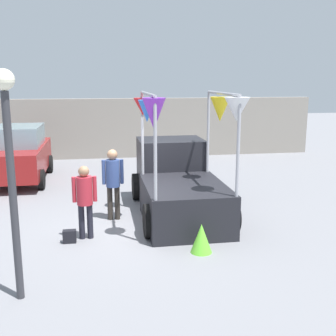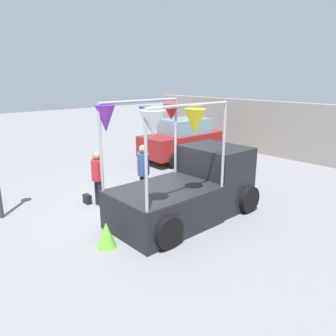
% 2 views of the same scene
% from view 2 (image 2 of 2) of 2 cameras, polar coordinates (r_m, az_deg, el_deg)
% --- Properties ---
extents(ground_plane, '(60.00, 60.00, 0.00)m').
position_cam_2_polar(ground_plane, '(9.62, -5.16, -7.17)').
color(ground_plane, slate).
extents(vendor_truck, '(2.43, 4.13, 3.16)m').
position_cam_2_polar(vendor_truck, '(8.95, 4.10, -2.95)').
color(vendor_truck, black).
rests_on(vendor_truck, ground).
extents(parked_car, '(1.88, 4.00, 1.88)m').
position_cam_2_polar(parked_car, '(15.05, 2.60, 5.00)').
color(parked_car, maroon).
rests_on(parked_car, ground).
extents(person_customer, '(0.53, 0.34, 1.63)m').
position_cam_2_polar(person_customer, '(9.78, -12.20, -0.96)').
color(person_customer, black).
rests_on(person_customer, ground).
extents(person_vendor, '(0.53, 0.34, 1.78)m').
position_cam_2_polar(person_vendor, '(9.85, -4.32, 0.07)').
color(person_vendor, '#2D2823').
rests_on(person_vendor, ground).
extents(handbag, '(0.28, 0.16, 0.28)m').
position_cam_2_polar(handbag, '(10.24, -13.88, -5.28)').
color(handbag, black).
rests_on(handbag, ground).
extents(brick_boundary_wall, '(18.00, 0.36, 2.60)m').
position_cam_2_polar(brick_boundary_wall, '(16.11, 21.31, 5.94)').
color(brick_boundary_wall, gray).
rests_on(brick_boundary_wall, ground).
extents(folded_kite_bundle_lime, '(0.49, 0.49, 0.60)m').
position_cam_2_polar(folded_kite_bundle_lime, '(7.60, -10.67, -11.36)').
color(folded_kite_bundle_lime, '#66CC33').
rests_on(folded_kite_bundle_lime, ground).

